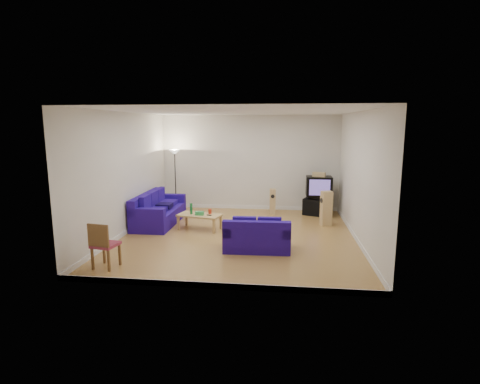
# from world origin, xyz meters

# --- Properties ---
(room) EXTENTS (6.01, 6.51, 3.21)m
(room) POSITION_xyz_m (0.00, 0.00, 1.54)
(room) COLOR olive
(room) RESTS_ON ground
(sofa_three_seat) EXTENTS (1.00, 2.31, 0.89)m
(sofa_three_seat) POSITION_xyz_m (-2.51, 0.98, 0.33)
(sofa_three_seat) COLOR #150266
(sofa_three_seat) RESTS_ON ground
(sofa_loveseat) EXTENTS (1.55, 0.90, 0.76)m
(sofa_loveseat) POSITION_xyz_m (0.57, -1.07, 0.29)
(sofa_loveseat) COLOR #150266
(sofa_loveseat) RESTS_ON ground
(coffee_table) EXTENTS (1.28, 0.84, 0.43)m
(coffee_table) POSITION_xyz_m (-1.14, 0.51, 0.37)
(coffee_table) COLOR tan
(coffee_table) RESTS_ON ground
(bottle) EXTENTS (0.10, 0.10, 0.30)m
(bottle) POSITION_xyz_m (-1.38, 0.52, 0.58)
(bottle) COLOR #197233
(bottle) RESTS_ON coffee_table
(tissue_box) EXTENTS (0.24, 0.13, 0.10)m
(tissue_box) POSITION_xyz_m (-1.13, 0.43, 0.48)
(tissue_box) COLOR green
(tissue_box) RESTS_ON coffee_table
(red_canister) EXTENTS (0.10, 0.10, 0.13)m
(red_canister) POSITION_xyz_m (-0.87, 0.62, 0.49)
(red_canister) COLOR red
(red_canister) RESTS_ON coffee_table
(remote) EXTENTS (0.15, 0.10, 0.02)m
(remote) POSITION_xyz_m (-0.85, 0.41, 0.44)
(remote) COLOR black
(remote) RESTS_ON coffee_table
(tv_stand) EXTENTS (0.99, 0.78, 0.53)m
(tv_stand) POSITION_xyz_m (2.26, 2.58, 0.27)
(tv_stand) COLOR black
(tv_stand) RESTS_ON ground
(av_receiver) EXTENTS (0.57, 0.55, 0.10)m
(av_receiver) POSITION_xyz_m (2.23, 2.63, 0.58)
(av_receiver) COLOR black
(av_receiver) RESTS_ON tv_stand
(television) EXTENTS (0.80, 0.61, 0.62)m
(television) POSITION_xyz_m (2.28, 2.62, 0.94)
(television) COLOR black
(television) RESTS_ON av_receiver
(centre_speaker) EXTENTS (0.43, 0.27, 0.14)m
(centre_speaker) POSITION_xyz_m (2.27, 2.57, 1.32)
(centre_speaker) COLOR tan
(centre_speaker) RESTS_ON television
(speaker_left) EXTENTS (0.20, 0.26, 0.83)m
(speaker_left) POSITION_xyz_m (0.82, 2.56, 0.42)
(speaker_left) COLOR tan
(speaker_left) RESTS_ON ground
(speaker_right) EXTENTS (0.35, 0.31, 1.00)m
(speaker_right) POSITION_xyz_m (2.39, 1.34, 0.50)
(speaker_right) COLOR tan
(speaker_right) RESTS_ON ground
(floor_lamp) EXTENTS (0.35, 0.35, 2.06)m
(floor_lamp) POSITION_xyz_m (-2.45, 2.70, 1.70)
(floor_lamp) COLOR black
(floor_lamp) RESTS_ON ground
(dining_chair) EXTENTS (0.53, 0.53, 0.96)m
(dining_chair) POSITION_xyz_m (-2.42, -2.56, 0.54)
(dining_chair) COLOR brown
(dining_chair) RESTS_ON ground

